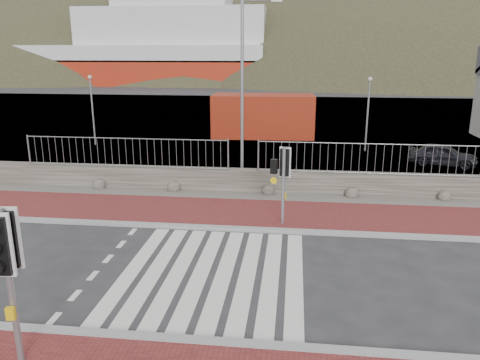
# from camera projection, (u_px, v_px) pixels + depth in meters

# --- Properties ---
(ground) EXTENTS (220.00, 220.00, 0.00)m
(ground) POSITION_uv_depth(u_px,v_px,m) (212.00, 273.00, 12.03)
(ground) COLOR #28282B
(ground) RESTS_ON ground
(sidewalk_far) EXTENTS (40.00, 3.00, 0.08)m
(sidewalk_far) POSITION_uv_depth(u_px,v_px,m) (235.00, 213.00, 16.32)
(sidewalk_far) COLOR maroon
(sidewalk_far) RESTS_ON ground
(kerb_near) EXTENTS (40.00, 0.25, 0.12)m
(kerb_near) POSITION_uv_depth(u_px,v_px,m) (186.00, 341.00, 9.15)
(kerb_near) COLOR gray
(kerb_near) RESTS_ON ground
(kerb_far) EXTENTS (40.00, 0.25, 0.12)m
(kerb_far) POSITION_uv_depth(u_px,v_px,m) (229.00, 229.00, 14.89)
(kerb_far) COLOR gray
(kerb_far) RESTS_ON ground
(zebra_crossing) EXTENTS (4.62, 5.60, 0.01)m
(zebra_crossing) POSITION_uv_depth(u_px,v_px,m) (212.00, 273.00, 12.03)
(zebra_crossing) COLOR silver
(zebra_crossing) RESTS_ON ground
(gravel_strip) EXTENTS (40.00, 1.50, 0.06)m
(gravel_strip) POSITION_uv_depth(u_px,v_px,m) (241.00, 196.00, 18.24)
(gravel_strip) COLOR #59544C
(gravel_strip) RESTS_ON ground
(stone_wall) EXTENTS (40.00, 0.60, 0.90)m
(stone_wall) POSITION_uv_depth(u_px,v_px,m) (244.00, 180.00, 18.89)
(stone_wall) COLOR #413D36
(stone_wall) RESTS_ON ground
(railing) EXTENTS (18.07, 0.07, 1.22)m
(railing) POSITION_uv_depth(u_px,v_px,m) (243.00, 148.00, 18.38)
(railing) COLOR gray
(railing) RESTS_ON stone_wall
(quay) EXTENTS (120.00, 40.00, 0.50)m
(quay) POSITION_uv_depth(u_px,v_px,m) (271.00, 119.00, 38.72)
(quay) COLOR #4C4C4F
(quay) RESTS_ON ground
(water) EXTENTS (220.00, 50.00, 0.05)m
(water) POSITION_uv_depth(u_px,v_px,m) (283.00, 87.00, 72.21)
(water) COLOR #3F4C54
(water) RESTS_ON ground
(ferry) EXTENTS (50.00, 16.00, 20.00)m
(ferry) POSITION_uv_depth(u_px,v_px,m) (137.00, 51.00, 78.32)
(ferry) COLOR #9C2311
(ferry) RESTS_ON ground
(hills_backdrop) EXTENTS (254.00, 90.00, 100.00)m
(hills_backdrop) POSITION_uv_depth(u_px,v_px,m) (315.00, 186.00, 101.55)
(hills_backdrop) COLOR #292E1C
(hills_backdrop) RESTS_ON ground
(traffic_signal_near) EXTENTS (0.46, 0.31, 3.01)m
(traffic_signal_near) POSITION_uv_depth(u_px,v_px,m) (6.00, 255.00, 7.95)
(traffic_signal_near) COLOR gray
(traffic_signal_near) RESTS_ON ground
(traffic_signal_far) EXTENTS (0.64, 0.35, 2.61)m
(traffic_signal_far) POSITION_uv_depth(u_px,v_px,m) (283.00, 169.00, 14.80)
(traffic_signal_far) COLOR gray
(traffic_signal_far) RESTS_ON ground
(streetlight) EXTENTS (1.58, 0.38, 7.47)m
(streetlight) POSITION_uv_depth(u_px,v_px,m) (245.00, 85.00, 18.67)
(streetlight) COLOR gray
(streetlight) RESTS_ON ground
(shipping_container) EXTENTS (6.71, 3.04, 2.75)m
(shipping_container) POSITION_uv_depth(u_px,v_px,m) (263.00, 116.00, 30.66)
(shipping_container) COLOR maroon
(shipping_container) RESTS_ON ground
(car_a) EXTENTS (3.43, 2.16, 1.09)m
(car_a) POSITION_uv_depth(u_px,v_px,m) (443.00, 155.00, 23.12)
(car_a) COLOR black
(car_a) RESTS_ON ground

